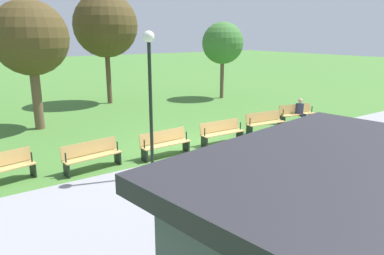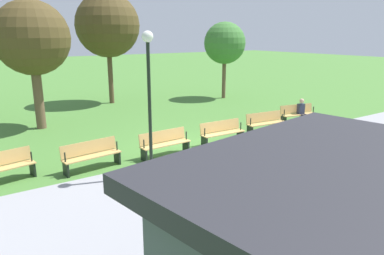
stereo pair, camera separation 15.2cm
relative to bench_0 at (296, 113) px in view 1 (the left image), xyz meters
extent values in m
plane|color=#477A33|center=(6.36, 0.66, -0.48)|extent=(120.00, 120.00, 0.00)
cube|color=#939399|center=(6.36, 3.27, -0.47)|extent=(27.31, 4.58, 0.01)
cube|color=tan|center=(0.01, 0.07, -0.03)|extent=(1.90, 0.77, 0.04)
cube|color=tan|center=(-0.02, -0.13, 0.21)|extent=(1.83, 0.44, 0.40)
cube|color=black|center=(-0.84, 0.23, -0.26)|extent=(0.13, 0.38, 0.43)
cylinder|color=black|center=(-0.83, 0.25, 0.13)|extent=(0.05, 0.05, 0.30)
cube|color=black|center=(0.86, -0.09, -0.26)|extent=(0.13, 0.38, 0.43)
cylinder|color=black|center=(0.86, -0.07, 0.13)|extent=(0.05, 0.05, 0.30)
cube|color=tan|center=(2.54, 0.44, -0.03)|extent=(1.88, 0.64, 0.04)
cube|color=tan|center=(2.51, 0.25, 0.21)|extent=(1.85, 0.31, 0.40)
cube|color=black|center=(1.68, 0.54, -0.26)|extent=(0.10, 0.38, 0.43)
cylinder|color=black|center=(1.68, 0.56, 0.13)|extent=(0.05, 0.05, 0.30)
cube|color=black|center=(3.39, 0.35, -0.26)|extent=(0.10, 0.38, 0.43)
cylinder|color=black|center=(3.40, 0.37, 0.13)|extent=(0.05, 0.05, 0.30)
cube|color=tan|center=(5.08, 0.63, -0.03)|extent=(1.86, 0.51, 0.04)
cube|color=tan|center=(5.07, 0.43, 0.21)|extent=(1.85, 0.17, 0.40)
cube|color=black|center=(4.22, 0.66, -0.26)|extent=(0.07, 0.38, 0.43)
cylinder|color=black|center=(4.22, 0.68, 0.13)|extent=(0.05, 0.05, 0.30)
cube|color=black|center=(5.94, 0.60, -0.26)|extent=(0.07, 0.38, 0.43)
cylinder|color=black|center=(5.94, 0.62, 0.13)|extent=(0.05, 0.05, 0.30)
cube|color=tan|center=(7.63, 0.63, -0.03)|extent=(1.86, 0.51, 0.04)
cube|color=tan|center=(7.64, 0.43, 0.21)|extent=(1.85, 0.17, 0.40)
cube|color=black|center=(6.77, 0.60, -0.26)|extent=(0.07, 0.38, 0.43)
cylinder|color=black|center=(6.77, 0.62, 0.13)|extent=(0.05, 0.05, 0.30)
cube|color=black|center=(8.49, 0.66, -0.26)|extent=(0.07, 0.38, 0.43)
cylinder|color=black|center=(8.49, 0.68, 0.13)|extent=(0.05, 0.05, 0.30)
cube|color=tan|center=(10.18, 0.44, -0.03)|extent=(1.88, 0.64, 0.04)
cube|color=tan|center=(10.20, 0.25, 0.21)|extent=(1.85, 0.31, 0.40)
cube|color=black|center=(9.32, 0.35, -0.26)|extent=(0.10, 0.38, 0.43)
cylinder|color=black|center=(9.32, 0.37, 0.13)|extent=(0.05, 0.05, 0.30)
cube|color=black|center=(11.03, 0.54, -0.26)|extent=(0.10, 0.38, 0.43)
cylinder|color=black|center=(11.03, 0.56, 0.13)|extent=(0.05, 0.05, 0.30)
cube|color=tan|center=(12.70, 0.07, -0.03)|extent=(1.90, 0.77, 0.04)
cube|color=black|center=(11.85, -0.09, -0.26)|extent=(0.13, 0.38, 0.43)
cylinder|color=black|center=(11.85, -0.07, 0.13)|extent=(0.05, 0.05, 0.30)
cube|color=#2D3347|center=(-0.12, 0.07, 0.22)|extent=(0.35, 0.26, 0.50)
sphere|color=tan|center=(-0.11, 0.09, 0.61)|extent=(0.22, 0.22, 0.22)
cylinder|color=#23232D|center=(-0.17, 0.27, -0.05)|extent=(0.19, 0.38, 0.13)
cylinder|color=#23232D|center=(-0.14, 0.44, -0.26)|extent=(0.13, 0.13, 0.43)
cylinder|color=#23232D|center=(0.01, 0.23, -0.05)|extent=(0.19, 0.38, 0.13)
cylinder|color=#23232D|center=(0.04, 0.41, -0.26)|extent=(0.13, 0.13, 0.43)
cylinder|color=brown|center=(5.39, -9.95, 1.24)|extent=(0.29, 0.29, 3.43)
sphere|color=#4C3D1E|center=(5.39, -9.95, 4.18)|extent=(3.76, 3.76, 3.76)
cylinder|color=brown|center=(-1.49, -7.46, 0.88)|extent=(0.24, 0.24, 2.72)
sphere|color=#3D7533|center=(-1.49, -7.46, 3.11)|extent=(2.68, 2.68, 2.68)
cylinder|color=brown|center=(10.39, -5.89, 1.00)|extent=(0.41, 0.41, 2.96)
sphere|color=#4C3D1E|center=(10.39, -5.89, 3.52)|extent=(3.20, 3.20, 3.20)
cylinder|color=black|center=(8.90, 1.99, 1.50)|extent=(0.10, 0.10, 3.95)
sphere|color=white|center=(8.90, 1.99, 3.61)|extent=(0.32, 0.32, 0.32)
cube|color=#28282D|center=(10.30, 9.28, 2.34)|extent=(4.35, 3.85, 0.20)
camera|label=1|loc=(13.64, 10.90, 3.68)|focal=33.43mm
camera|label=2|loc=(13.52, 10.99, 3.68)|focal=33.43mm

